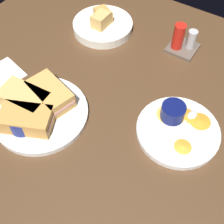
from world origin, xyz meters
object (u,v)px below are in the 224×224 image
object	(u,v)px
spoon_by_gravy_ramekin	(189,118)
bread_basket_rear	(103,25)
plate_sandwich_main	(41,113)
sandwich_half_near	(50,94)
spoon_by_dark_ramekin	(33,108)
plate_chips_companion	(178,131)
ramekin_light_gravy	(173,111)
sandwich_half_far	(24,99)
condiment_caddy	(183,41)
sandwich_half_extra	(26,119)

from	to	relation	value
spoon_by_gravy_ramekin	bread_basket_rear	world-z (taller)	bread_basket_rear
plate_sandwich_main	sandwich_half_near	xyz separation A→B (cm)	(-0.16, 4.89, 3.20)
spoon_by_dark_ramekin	plate_chips_companion	distance (cm)	39.17
plate_chips_companion	bread_basket_rear	xyz separation A→B (cm)	(-39.89, 24.53, 1.23)
spoon_by_dark_ramekin	ramekin_light_gravy	world-z (taller)	ramekin_light_gravy
ramekin_light_gravy	bread_basket_rear	world-z (taller)	bread_basket_rear
sandwich_half_far	plate_chips_companion	size ratio (longest dim) A/B	0.63
spoon_by_dark_ramekin	condiment_caddy	xyz separation A→B (cm)	(23.20, 45.14, 1.44)
spoon_by_gravy_ramekin	condiment_caddy	xyz separation A→B (cm)	(-13.90, 25.47, 1.44)
plate_sandwich_main	sandwich_half_near	world-z (taller)	sandwich_half_near
sandwich_half_far	sandwich_half_extra	bearing A→B (deg)	-43.14
plate_sandwich_main	plate_chips_companion	distance (cm)	36.99
sandwich_half_far	condiment_caddy	world-z (taller)	condiment_caddy
sandwich_half_near	ramekin_light_gravy	xyz separation A→B (cm)	(30.74, 12.74, -0.11)
sandwich_half_extra	condiment_caddy	xyz separation A→B (cm)	(20.75, 49.88, -0.59)
sandwich_half_near	ramekin_light_gravy	distance (cm)	33.28
plate_sandwich_main	sandwich_half_far	xyz separation A→B (cm)	(-4.89, -0.16, 3.20)
sandwich_half_extra	ramekin_light_gravy	size ratio (longest dim) A/B	2.34
sandwich_half_far	plate_chips_companion	distance (cm)	41.69
sandwich_half_near	sandwich_half_extra	distance (cm)	9.79
sandwich_half_near	plate_sandwich_main	bearing A→B (deg)	-88.14
sandwich_half_near	ramekin_light_gravy	world-z (taller)	sandwich_half_near
sandwich_half_extra	condiment_caddy	bearing A→B (deg)	67.41
sandwich_half_far	ramekin_light_gravy	world-z (taller)	sandwich_half_far
plate_chips_companion	ramekin_light_gravy	world-z (taller)	ramekin_light_gravy
plate_chips_companion	bread_basket_rear	distance (cm)	46.85
sandwich_half_far	spoon_by_gravy_ramekin	bearing A→B (deg)	26.37
plate_chips_companion	ramekin_light_gravy	bearing A→B (deg)	140.19
plate_sandwich_main	spoon_by_gravy_ramekin	distance (cm)	39.92
condiment_caddy	bread_basket_rear	bearing A→B (deg)	-168.38
sandwich_half_far	spoon_by_gravy_ramekin	world-z (taller)	sandwich_half_far
sandwich_half_near	sandwich_half_extra	world-z (taller)	same
plate_sandwich_main	spoon_by_dark_ramekin	world-z (taller)	spoon_by_dark_ramekin
bread_basket_rear	condiment_caddy	bearing A→B (deg)	11.62
sandwich_half_far	sandwich_half_extra	xyz separation A→B (cm)	(5.05, -4.73, 0.00)
sandwich_half_near	bread_basket_rear	distance (cm)	35.11
spoon_by_dark_ramekin	bread_basket_rear	bearing A→B (deg)	95.42
sandwich_half_extra	spoon_by_gravy_ramekin	bearing A→B (deg)	35.17
spoon_by_dark_ramekin	bread_basket_rear	size ratio (longest dim) A/B	0.49
sandwich_half_near	sandwich_half_far	bearing A→B (deg)	-133.14
sandwich_half_near	plate_chips_companion	world-z (taller)	sandwich_half_near
ramekin_light_gravy	sandwich_half_near	bearing A→B (deg)	-157.49
ramekin_light_gravy	condiment_caddy	xyz separation A→B (cm)	(-9.68, 27.36, -0.49)
ramekin_light_gravy	spoon_by_gravy_ramekin	world-z (taller)	ramekin_light_gravy
ramekin_light_gravy	sandwich_half_extra	bearing A→B (deg)	-143.48
spoon_by_gravy_ramekin	sandwich_half_far	bearing A→B (deg)	-153.63
sandwich_half_far	ramekin_light_gravy	bearing A→B (deg)	26.64
plate_sandwich_main	ramekin_light_gravy	bearing A→B (deg)	29.97
sandwich_half_near	condiment_caddy	xyz separation A→B (cm)	(21.07, 40.10, -0.59)
spoon_by_gravy_ramekin	condiment_caddy	bearing A→B (deg)	118.61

